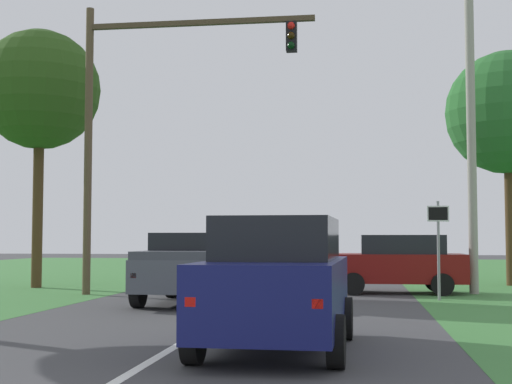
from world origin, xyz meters
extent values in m
plane|color=#424244|center=(0.00, 9.18, 0.00)|extent=(120.00, 120.00, 0.00)
cube|color=navy|center=(1.66, 5.85, 0.88)|extent=(2.07, 4.57, 1.03)
cube|color=black|center=(1.67, 6.08, 1.72)|extent=(1.79, 2.84, 0.65)
cube|color=red|center=(0.81, 3.65, 0.93)|extent=(0.14, 0.06, 0.12)
cube|color=red|center=(2.40, 3.61, 0.93)|extent=(0.14, 0.06, 0.12)
cylinder|color=black|center=(0.73, 7.28, 0.36)|extent=(0.25, 0.73, 0.72)
cylinder|color=black|center=(2.67, 7.23, 0.36)|extent=(0.25, 0.73, 0.72)
cylinder|color=black|center=(0.65, 4.48, 0.36)|extent=(0.25, 0.73, 0.72)
cylinder|color=black|center=(2.60, 4.43, 0.36)|extent=(0.25, 0.73, 0.72)
cube|color=#4C515B|center=(-1.46, 13.74, 0.80)|extent=(2.16, 5.07, 0.81)
cube|color=black|center=(-1.46, 13.49, 1.53)|extent=(1.87, 1.94, 0.65)
cube|color=#41454E|center=(-1.48, 12.18, 1.31)|extent=(2.01, 1.94, 0.20)
cube|color=red|center=(-2.35, 11.26, 0.84)|extent=(0.14, 0.06, 0.12)
cube|color=red|center=(-0.64, 11.24, 0.84)|extent=(0.14, 0.06, 0.12)
cylinder|color=black|center=(-2.48, 15.32, 0.40)|extent=(0.26, 0.80, 0.80)
cylinder|color=black|center=(-0.39, 15.29, 0.40)|extent=(0.26, 0.80, 0.80)
cylinder|color=black|center=(-2.52, 12.19, 0.40)|extent=(0.26, 0.80, 0.80)
cylinder|color=black|center=(-0.43, 12.16, 0.40)|extent=(0.26, 0.80, 0.80)
cylinder|color=brown|center=(-5.34, 15.99, 4.44)|extent=(0.24, 0.24, 8.89)
cube|color=#4C3D2B|center=(-1.84, 15.99, 8.29)|extent=(7.02, 0.16, 0.16)
cube|color=black|center=(0.97, 15.99, 7.74)|extent=(0.32, 0.28, 0.90)
sphere|color=red|center=(0.97, 15.84, 8.04)|extent=(0.22, 0.22, 0.22)
sphere|color=black|center=(0.97, 15.84, 7.74)|extent=(0.22, 0.22, 0.22)
sphere|color=black|center=(0.97, 15.84, 7.44)|extent=(0.22, 0.22, 0.22)
cylinder|color=gray|center=(5.10, 15.36, 1.38)|extent=(0.08, 0.08, 2.75)
cube|color=white|center=(5.10, 15.33, 2.40)|extent=(0.60, 0.03, 0.44)
cube|color=black|center=(5.10, 15.32, 2.40)|extent=(0.52, 0.01, 0.36)
cylinder|color=#4C351E|center=(8.39, 22.13, 2.32)|extent=(0.36, 0.36, 4.63)
sphere|color=#28662B|center=(8.39, 22.13, 6.33)|extent=(4.53, 4.53, 4.53)
cube|color=maroon|center=(4.04, 17.84, 0.78)|extent=(4.24, 1.96, 0.89)
cube|color=black|center=(4.26, 17.84, 1.52)|extent=(2.55, 1.72, 0.59)
cube|color=red|center=(1.96, 18.61, 0.83)|extent=(0.06, 0.14, 0.12)
cube|color=red|center=(1.97, 17.03, 0.83)|extent=(0.06, 0.14, 0.12)
cylinder|color=black|center=(5.35, 18.82, 0.34)|extent=(0.68, 0.24, 0.68)
cylinder|color=black|center=(5.36, 16.89, 0.34)|extent=(0.68, 0.24, 0.68)
cylinder|color=black|center=(2.73, 18.79, 0.34)|extent=(0.68, 0.24, 0.68)
cylinder|color=black|center=(2.74, 16.87, 0.34)|extent=(0.68, 0.24, 0.68)
cylinder|color=#9E998E|center=(6.42, 17.89, 4.84)|extent=(0.28, 0.28, 9.68)
cylinder|color=#4C351E|center=(-8.19, 18.68, 2.69)|extent=(0.36, 0.36, 5.37)
sphere|color=#2D511B|center=(-8.19, 18.68, 6.96)|extent=(4.22, 4.22, 4.22)
camera|label=1|loc=(2.91, -5.35, 1.74)|focal=50.99mm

